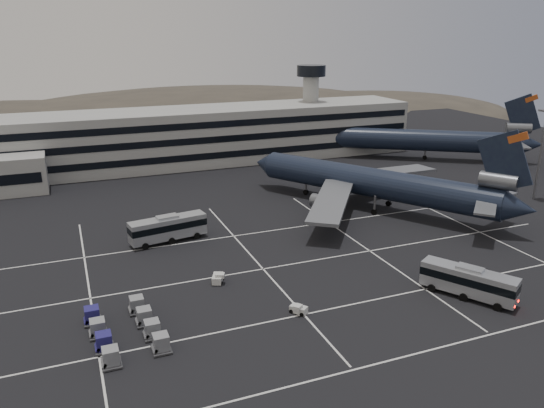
{
  "coord_description": "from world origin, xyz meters",
  "views": [
    {
      "loc": [
        -30.85,
        -61.84,
        33.08
      ],
      "look_at": [
        0.83,
        17.62,
        5.0
      ],
      "focal_mm": 35.0,
      "sensor_mm": 36.0,
      "label": 1
    }
  ],
  "objects_px": {
    "uld_cluster": "(125,329)",
    "trijet_main": "(376,183)",
    "bus_far": "(168,227)",
    "bus_near": "(469,281)",
    "tug_a": "(217,278)"
  },
  "relations": [
    {
      "from": "uld_cluster",
      "to": "trijet_main",
      "type": "bearing_deg",
      "value": 29.27
    },
    {
      "from": "bus_far",
      "to": "bus_near",
      "type": "bearing_deg",
      "value": -145.41
    },
    {
      "from": "trijet_main",
      "to": "tug_a",
      "type": "height_order",
      "value": "trijet_main"
    },
    {
      "from": "bus_far",
      "to": "tug_a",
      "type": "xyz_separation_m",
      "value": [
        3.26,
        -17.53,
        -1.78
      ]
    },
    {
      "from": "trijet_main",
      "to": "bus_far",
      "type": "bearing_deg",
      "value": 150.6
    },
    {
      "from": "bus_far",
      "to": "uld_cluster",
      "type": "relative_size",
      "value": 1.01
    },
    {
      "from": "bus_near",
      "to": "tug_a",
      "type": "bearing_deg",
      "value": 120.22
    },
    {
      "from": "bus_far",
      "to": "tug_a",
      "type": "relative_size",
      "value": 4.78
    },
    {
      "from": "uld_cluster",
      "to": "tug_a",
      "type": "bearing_deg",
      "value": 33.97
    },
    {
      "from": "trijet_main",
      "to": "tug_a",
      "type": "relative_size",
      "value": 18.97
    },
    {
      "from": "trijet_main",
      "to": "bus_far",
      "type": "height_order",
      "value": "trijet_main"
    },
    {
      "from": "bus_near",
      "to": "tug_a",
      "type": "distance_m",
      "value": 33.21
    },
    {
      "from": "trijet_main",
      "to": "bus_far",
      "type": "relative_size",
      "value": 3.97
    },
    {
      "from": "tug_a",
      "to": "bus_near",
      "type": "bearing_deg",
      "value": -4.84
    },
    {
      "from": "bus_far",
      "to": "uld_cluster",
      "type": "bearing_deg",
      "value": 149.64
    }
  ]
}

